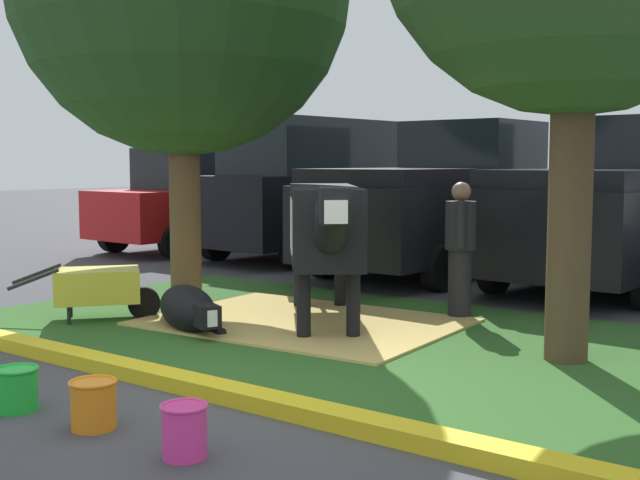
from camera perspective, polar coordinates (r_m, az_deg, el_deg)
ground_plane at (r=6.67m, az=-5.45°, el=-9.84°), size 80.00×80.00×0.00m
grass_island at (r=8.47m, az=0.41°, el=-6.41°), size 7.74×4.48×0.02m
curb_yellow at (r=6.74m, az=-11.90°, el=-9.24°), size 8.94×0.24×0.12m
hay_bedding at (r=8.84m, az=-1.17°, el=-5.81°), size 3.33×2.57×0.04m
cow_holstein at (r=8.67m, az=0.31°, el=1.04°), size 2.30×2.64×1.54m
calf_lying at (r=8.55m, az=-9.22°, el=-4.80°), size 1.31×0.90×0.48m
person_handler at (r=9.16m, az=9.83°, el=-0.45°), size 0.34×0.48×1.54m
wheelbarrow at (r=9.30m, az=-15.22°, el=-3.17°), size 1.28×1.43×0.63m
bucket_green at (r=6.23m, az=-20.52°, el=-9.72°), size 0.31×0.31×0.31m
bucket_orange at (r=5.68m, az=-15.63°, el=-10.99°), size 0.32×0.32×0.33m
bucket_pink at (r=5.03m, az=-9.50°, el=-13.01°), size 0.29×0.29×0.33m
sedan_red at (r=16.40m, az=-8.44°, el=2.77°), size 2.17×4.48×2.02m
suv_black at (r=14.90m, az=-0.65°, el=3.65°), size 2.28×4.68×2.52m
pickup_truck_maroon at (r=13.12m, az=8.87°, el=2.65°), size 2.40×5.48×2.42m
pickup_truck_black at (r=12.34m, az=20.35°, el=2.19°), size 2.40×5.48×2.42m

